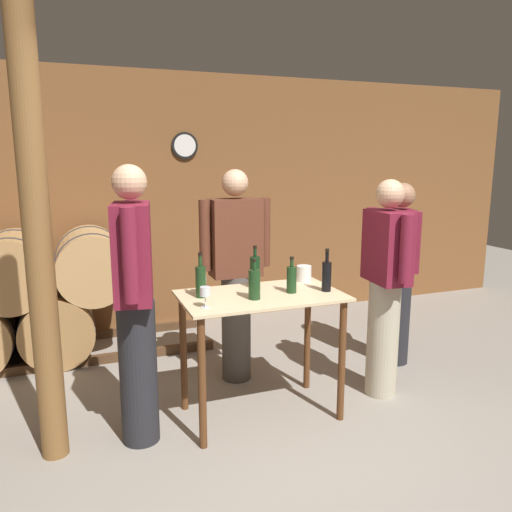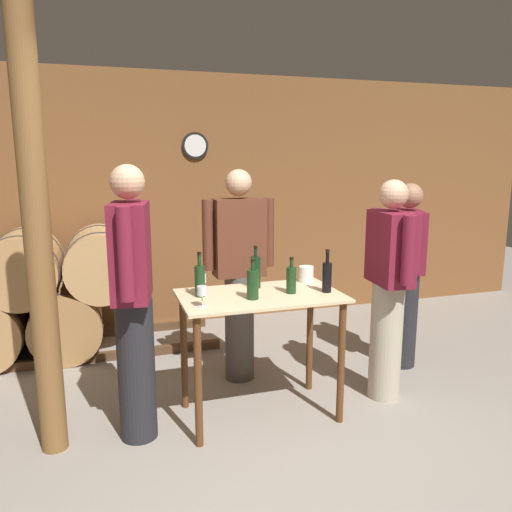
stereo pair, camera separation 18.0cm
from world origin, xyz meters
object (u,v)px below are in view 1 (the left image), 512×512
object	(u,v)px
wine_glass_near_left	(205,292)
person_visitor_bearded	(399,270)
wine_bottle_center	(255,271)
person_host	(236,271)
wine_bottle_far_left	(201,280)
wine_bottle_left	(254,284)
person_visitor_with_scarf	(135,301)
wine_bottle_far_right	(327,275)
wine_bottle_right	(292,279)
ice_bucket	(304,273)
wooden_post	(38,241)
person_visitor_near_door	(385,284)
wine_glass_near_center	(201,280)

from	to	relation	value
wine_glass_near_left	person_visitor_bearded	bearing A→B (deg)	18.11
wine_bottle_center	person_host	bearing A→B (deg)	89.77
wine_bottle_far_left	wine_bottle_left	xyz separation A→B (m)	(0.32, -0.17, -0.01)
wine_glass_near_left	person_visitor_with_scarf	bearing A→B (deg)	162.48
wine_bottle_far_right	wine_bottle_left	bearing A→B (deg)	-178.78
wine_bottle_right	ice_bucket	xyz separation A→B (m)	(0.23, 0.27, -0.04)
wine_glass_near_left	wine_bottle_right	bearing A→B (deg)	11.49
wine_bottle_far_left	ice_bucket	distance (m)	0.86
wine_bottle_far_right	ice_bucket	world-z (taller)	wine_bottle_far_right
wine_bottle_far_left	person_host	size ratio (longest dim) A/B	0.18
wine_bottle_center	person_visitor_bearded	bearing A→B (deg)	10.64
wine_glass_near_left	person_host	distance (m)	0.93
person_visitor_with_scarf	wooden_post	bearing A→B (deg)	177.56
wine_bottle_right	person_visitor_bearded	distance (m)	1.36
wine_bottle_left	wine_glass_near_left	world-z (taller)	wine_bottle_left
person_visitor_with_scarf	person_visitor_near_door	xyz separation A→B (m)	(1.85, 0.01, -0.07)
wine_glass_near_center	person_visitor_near_door	size ratio (longest dim) A/B	0.08
person_host	wine_bottle_left	bearing A→B (deg)	-98.61
person_visitor_bearded	wine_bottle_far_right	bearing A→B (deg)	-151.87
wine_bottle_center	ice_bucket	world-z (taller)	wine_bottle_center
wine_bottle_far_left	person_visitor_with_scarf	bearing A→B (deg)	-166.01
wine_glass_near_left	person_visitor_bearded	xyz separation A→B (m)	(1.91, 0.62, -0.14)
wine_glass_near_left	wine_glass_near_center	xyz separation A→B (m)	(0.06, 0.34, -0.00)
wine_bottle_right	person_host	bearing A→B (deg)	105.58
wine_bottle_right	wine_bottle_far_left	bearing A→B (deg)	169.89
wine_glass_near_left	person_visitor_bearded	world-z (taller)	person_visitor_bearded
person_host	wine_glass_near_center	bearing A→B (deg)	-130.96
person_host	wine_glass_near_left	bearing A→B (deg)	-120.12
wine_glass_near_left	ice_bucket	xyz separation A→B (m)	(0.88, 0.40, -0.04)
wine_bottle_left	wine_bottle_far_left	bearing A→B (deg)	152.14
wine_glass_near_left	person_visitor_with_scarf	world-z (taller)	person_visitor_with_scarf
wine_bottle_left	wine_glass_near_center	bearing A→B (deg)	137.98
wine_bottle_center	wine_glass_near_left	xyz separation A→B (m)	(-0.46, -0.35, -0.02)
wine_bottle_far_right	wine_glass_near_left	world-z (taller)	wine_bottle_far_right
wooden_post	person_visitor_with_scarf	world-z (taller)	wooden_post
wine_bottle_left	person_host	size ratio (longest dim) A/B	0.16
wine_bottle_center	wine_bottle_far_left	bearing A→B (deg)	-165.64
person_host	person_visitor_near_door	xyz separation A→B (m)	(0.97, -0.66, -0.04)
wooden_post	person_host	size ratio (longest dim) A/B	1.56
wine_bottle_right	wine_bottle_left	bearing A→B (deg)	-168.68
wine_glass_near_left	ice_bucket	size ratio (longest dim) A/B	1.12
wine_bottle_right	wine_glass_near_left	distance (m)	0.67
wine_bottle_center	wine_bottle_right	world-z (taller)	wine_bottle_center
wine_glass_near_center	person_visitor_with_scarf	world-z (taller)	person_visitor_with_scarf
wine_bottle_center	person_visitor_near_door	size ratio (longest dim) A/B	0.18
wooden_post	wine_bottle_far_left	distance (m)	1.03
ice_bucket	person_visitor_near_door	bearing A→B (deg)	-24.96
wine_bottle_far_right	ice_bucket	distance (m)	0.32
ice_bucket	person_visitor_bearded	size ratio (longest dim) A/B	0.07
wine_bottle_far_left	person_host	distance (m)	0.71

